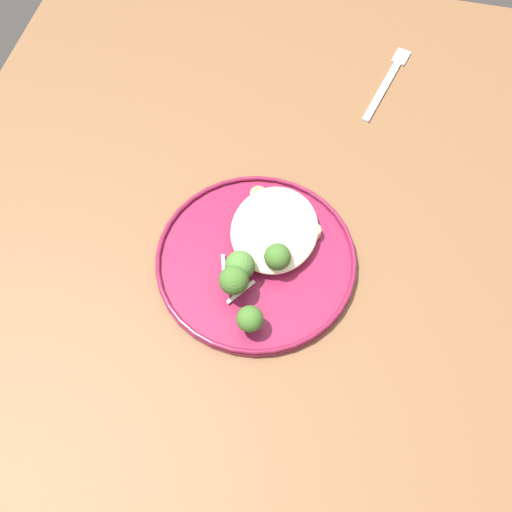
% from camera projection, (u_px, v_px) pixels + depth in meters
% --- Properties ---
extents(ground, '(6.00, 6.00, 0.00)m').
position_uv_depth(ground, '(240.00, 418.00, 1.49)').
color(ground, '#2D2B28').
extents(wooden_dining_table, '(1.40, 1.00, 0.74)m').
position_uv_depth(wooden_dining_table, '(230.00, 316.00, 0.91)').
color(wooden_dining_table, brown).
rests_on(wooden_dining_table, ground).
extents(dinner_plate, '(0.29, 0.29, 0.02)m').
position_uv_depth(dinner_plate, '(256.00, 260.00, 0.86)').
color(dinner_plate, maroon).
rests_on(dinner_plate, wooden_dining_table).
extents(noodle_bed, '(0.15, 0.13, 0.03)m').
position_uv_depth(noodle_bed, '(275.00, 229.00, 0.86)').
color(noodle_bed, beige).
rests_on(noodle_bed, dinner_plate).
extents(seared_scallop_tiny_bay, '(0.03, 0.03, 0.02)m').
position_uv_depth(seared_scallop_tiny_bay, '(290.00, 228.00, 0.87)').
color(seared_scallop_tiny_bay, '#E5C689').
rests_on(seared_scallop_tiny_bay, dinner_plate).
extents(seared_scallop_on_noodles, '(0.02, 0.02, 0.01)m').
position_uv_depth(seared_scallop_on_noodles, '(275.00, 233.00, 0.87)').
color(seared_scallop_on_noodles, '#E5C689').
rests_on(seared_scallop_on_noodles, dinner_plate).
extents(seared_scallop_tilted_round, '(0.02, 0.02, 0.02)m').
position_uv_depth(seared_scallop_tilted_round, '(313.00, 231.00, 0.86)').
color(seared_scallop_tilted_round, '#E5C689').
rests_on(seared_scallop_tilted_round, dinner_plate).
extents(seared_scallop_half_hidden, '(0.02, 0.02, 0.01)m').
position_uv_depth(seared_scallop_half_hidden, '(245.00, 246.00, 0.85)').
color(seared_scallop_half_hidden, '#E5C689').
rests_on(seared_scallop_half_hidden, dinner_plate).
extents(seared_scallop_center_golden, '(0.03, 0.03, 0.01)m').
position_uv_depth(seared_scallop_center_golden, '(267.00, 209.00, 0.88)').
color(seared_scallop_center_golden, '#DBB77A').
rests_on(seared_scallop_center_golden, dinner_plate).
extents(seared_scallop_large_seared, '(0.03, 0.03, 0.01)m').
position_uv_depth(seared_scallop_large_seared, '(259.00, 194.00, 0.90)').
color(seared_scallop_large_seared, '#DBB77A').
rests_on(seared_scallop_large_seared, dinner_plate).
extents(seared_scallop_right_edge, '(0.03, 0.03, 0.01)m').
position_uv_depth(seared_scallop_right_edge, '(261.00, 240.00, 0.86)').
color(seared_scallop_right_edge, beige).
rests_on(seared_scallop_right_edge, dinner_plate).
extents(broccoli_floret_center_pile, '(0.04, 0.04, 0.06)m').
position_uv_depth(broccoli_floret_center_pile, '(234.00, 282.00, 0.80)').
color(broccoli_floret_center_pile, '#7A994C').
rests_on(broccoli_floret_center_pile, dinner_plate).
extents(broccoli_floret_front_edge, '(0.04, 0.04, 0.05)m').
position_uv_depth(broccoli_floret_front_edge, '(250.00, 319.00, 0.78)').
color(broccoli_floret_front_edge, '#89A356').
rests_on(broccoli_floret_front_edge, dinner_plate).
extents(broccoli_floret_rear_charred, '(0.04, 0.04, 0.05)m').
position_uv_depth(broccoli_floret_rear_charred, '(277.00, 257.00, 0.82)').
color(broccoli_floret_rear_charred, '#7A994C').
rests_on(broccoli_floret_rear_charred, dinner_plate).
extents(broccoli_floret_right_tilted, '(0.04, 0.04, 0.05)m').
position_uv_depth(broccoli_floret_right_tilted, '(240.00, 266.00, 0.81)').
color(broccoli_floret_right_tilted, '#7A994C').
rests_on(broccoli_floret_right_tilted, dinner_plate).
extents(onion_sliver_curled_piece, '(0.04, 0.02, 0.00)m').
position_uv_depth(onion_sliver_curled_piece, '(224.00, 267.00, 0.84)').
color(onion_sliver_curled_piece, silver).
rests_on(onion_sliver_curled_piece, dinner_plate).
extents(onion_sliver_long_sliver, '(0.04, 0.03, 0.00)m').
position_uv_depth(onion_sliver_long_sliver, '(241.00, 291.00, 0.83)').
color(onion_sliver_long_sliver, silver).
rests_on(onion_sliver_long_sliver, dinner_plate).
extents(onion_sliver_short_strip, '(0.02, 0.06, 0.00)m').
position_uv_depth(onion_sliver_short_strip, '(257.00, 258.00, 0.85)').
color(onion_sliver_short_strip, silver).
rests_on(onion_sliver_short_strip, dinner_plate).
extents(dinner_fork, '(0.18, 0.06, 0.00)m').
position_uv_depth(dinner_fork, '(387.00, 81.00, 1.03)').
color(dinner_fork, silver).
rests_on(dinner_fork, wooden_dining_table).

